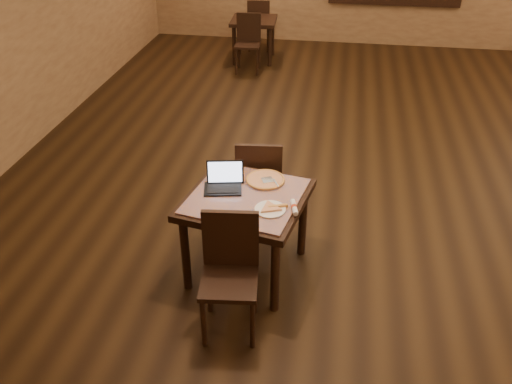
% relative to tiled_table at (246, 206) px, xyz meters
% --- Properties ---
extents(ground, '(10.00, 10.00, 0.00)m').
position_rel_tiled_table_xyz_m(ground, '(0.99, 1.84, -0.66)').
color(ground, black).
rests_on(ground, ground).
extents(wall_left, '(0.02, 10.00, 3.00)m').
position_rel_tiled_table_xyz_m(wall_left, '(-3.01, 1.84, 0.84)').
color(wall_left, '#97784D').
rests_on(wall_left, ground).
extents(tiled_table, '(1.08, 1.08, 0.76)m').
position_rel_tiled_table_xyz_m(tiled_table, '(0.00, 0.00, 0.00)').
color(tiled_table, black).
rests_on(tiled_table, ground).
extents(chair_main_near, '(0.46, 0.46, 0.95)m').
position_rel_tiled_table_xyz_m(chair_main_near, '(-0.01, -0.62, -0.12)').
color(chair_main_near, black).
rests_on(chair_main_near, ground).
extents(chair_main_far, '(0.46, 0.46, 0.95)m').
position_rel_tiled_table_xyz_m(chair_main_far, '(0.01, 0.62, -0.12)').
color(chair_main_far, black).
rests_on(chair_main_far, ground).
extents(laptop, '(0.34, 0.29, 0.21)m').
position_rel_tiled_table_xyz_m(laptop, '(-0.20, 0.10, 0.16)').
color(laptop, black).
rests_on(laptop, tiled_table).
extents(plate, '(0.24, 0.24, 0.01)m').
position_rel_tiled_table_xyz_m(plate, '(0.22, -0.18, 0.11)').
color(plate, white).
rests_on(plate, tiled_table).
extents(pizza_slice, '(0.25, 0.25, 0.02)m').
position_rel_tiled_table_xyz_m(pizza_slice, '(0.22, -0.18, 0.13)').
color(pizza_slice, beige).
rests_on(pizza_slice, plate).
extents(pizza_pan, '(0.32, 0.32, 0.01)m').
position_rel_tiled_table_xyz_m(pizza_pan, '(0.12, 0.24, 0.11)').
color(pizza_pan, silver).
rests_on(pizza_pan, tiled_table).
extents(pizza_whole, '(0.33, 0.33, 0.02)m').
position_rel_tiled_table_xyz_m(pizza_whole, '(0.12, 0.24, 0.12)').
color(pizza_whole, beige).
rests_on(pizza_whole, pizza_pan).
extents(spatula, '(0.17, 0.24, 0.01)m').
position_rel_tiled_table_xyz_m(spatula, '(0.14, 0.22, 0.13)').
color(spatula, silver).
rests_on(spatula, pizza_whole).
extents(napkin_roll, '(0.08, 0.19, 0.04)m').
position_rel_tiled_table_xyz_m(napkin_roll, '(0.40, -0.14, 0.12)').
color(napkin_roll, white).
rests_on(napkin_roll, tiled_table).
extents(other_table_b, '(0.79, 0.79, 0.70)m').
position_rel_tiled_table_xyz_m(other_table_b, '(-0.87, 5.56, -0.08)').
color(other_table_b, black).
rests_on(other_table_b, ground).
extents(other_table_b_chair_near, '(0.42, 0.42, 0.91)m').
position_rel_tiled_table_xyz_m(other_table_b_chair_near, '(-0.87, 5.03, -0.15)').
color(other_table_b_chair_near, black).
rests_on(other_table_b_chair_near, ground).
extents(other_table_b_chair_far, '(0.42, 0.42, 0.91)m').
position_rel_tiled_table_xyz_m(other_table_b_chair_far, '(-0.86, 6.09, -0.15)').
color(other_table_b_chair_far, black).
rests_on(other_table_b_chair_far, ground).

